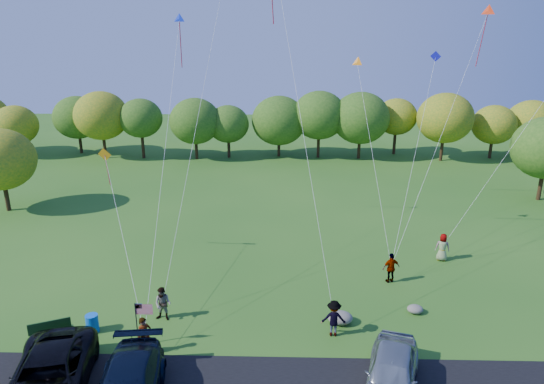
{
  "coord_description": "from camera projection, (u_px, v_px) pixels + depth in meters",
  "views": [
    {
      "loc": [
        1.2,
        -19.74,
        14.11
      ],
      "look_at": [
        0.52,
        6.0,
        5.72
      ],
      "focal_mm": 32.0,
      "sensor_mm": 36.0,
      "label": 1
    }
  ],
  "objects": [
    {
      "name": "flag_assembly",
      "position": [
        141.0,
        314.0,
        22.58
      ],
      "size": [
        0.84,
        0.54,
        2.27
      ],
      "color": "black",
      "rests_on": "ground"
    },
    {
      "name": "flyer_c",
      "position": [
        334.0,
        318.0,
        23.61
      ],
      "size": [
        1.24,
        0.75,
        1.87
      ],
      "primitive_type": "imported",
      "rotation": [
        0.0,
        0.0,
        3.09
      ],
      "color": "#4C4C59",
      "rests_on": "ground"
    },
    {
      "name": "trash_barrel",
      "position": [
        92.0,
        323.0,
        24.04
      ],
      "size": [
        0.61,
        0.61,
        0.92
      ],
      "primitive_type": "cylinder",
      "color": "blue",
      "rests_on": "ground"
    },
    {
      "name": "ground",
      "position": [
        258.0,
        344.0,
        23.16
      ],
      "size": [
        140.0,
        140.0,
        0.0
      ],
      "primitive_type": "plane",
      "color": "#275C1A",
      "rests_on": "ground"
    },
    {
      "name": "minivan_silver",
      "position": [
        392.0,
        373.0,
        19.8
      ],
      "size": [
        3.46,
        5.46,
        1.73
      ],
      "primitive_type": "imported",
      "rotation": [
        0.0,
        0.0,
        -0.3
      ],
      "color": "#9CA3A7",
      "rests_on": "asphalt_lane"
    },
    {
      "name": "boulder_far",
      "position": [
        415.0,
        309.0,
        25.72
      ],
      "size": [
        0.85,
        0.71,
        0.44
      ],
      "primitive_type": "ellipsoid",
      "color": "gray",
      "rests_on": "ground"
    },
    {
      "name": "flyer_e",
      "position": [
        443.0,
        247.0,
        31.54
      ],
      "size": [
        1.02,
        0.8,
        1.84
      ],
      "primitive_type": "imported",
      "rotation": [
        0.0,
        0.0,
        2.87
      ],
      "color": "#4C4C59",
      "rests_on": "ground"
    },
    {
      "name": "treeline",
      "position": [
        271.0,
        120.0,
        55.72
      ],
      "size": [
        76.2,
        27.52,
        8.53
      ],
      "color": "#3C2615",
      "rests_on": "ground"
    },
    {
      "name": "boulder_near",
      "position": [
        340.0,
        318.0,
        24.76
      ],
      "size": [
        1.28,
        1.01,
        0.64
      ],
      "primitive_type": "ellipsoid",
      "color": "gray",
      "rests_on": "ground"
    },
    {
      "name": "minivan_dark",
      "position": [
        48.0,
        379.0,
        19.41
      ],
      "size": [
        4.26,
        6.99,
        1.81
      ],
      "primitive_type": "imported",
      "rotation": [
        0.0,
        0.0,
        0.2
      ],
      "color": "black",
      "rests_on": "asphalt_lane"
    },
    {
      "name": "flyer_a",
      "position": [
        145.0,
        336.0,
        22.24
      ],
      "size": [
        0.8,
        0.78,
        1.85
      ],
      "primitive_type": "imported",
      "rotation": [
        0.0,
        0.0,
        0.74
      ],
      "color": "#4C4C59",
      "rests_on": "ground"
    },
    {
      "name": "park_bench",
      "position": [
        51.0,
        329.0,
        23.39
      ],
      "size": [
        1.87,
        1.05,
        1.06
      ],
      "rotation": [
        0.0,
        0.0,
        0.41
      ],
      "color": "black",
      "rests_on": "ground"
    },
    {
      "name": "flyer_b",
      "position": [
        163.0,
        304.0,
        24.91
      ],
      "size": [
        1.0,
        0.85,
        1.82
      ],
      "primitive_type": "imported",
      "rotation": [
        0.0,
        0.0,
        -0.19
      ],
      "color": "#4C4C59",
      "rests_on": "ground"
    },
    {
      "name": "flyer_d",
      "position": [
        391.0,
        268.0,
        28.72
      ],
      "size": [
        1.18,
        0.77,
        1.86
      ],
      "primitive_type": "imported",
      "rotation": [
        0.0,
        0.0,
        3.45
      ],
      "color": "#4C4C59",
      "rests_on": "ground"
    }
  ]
}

